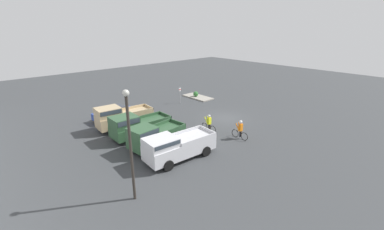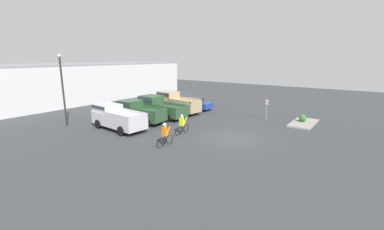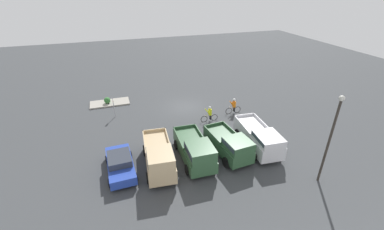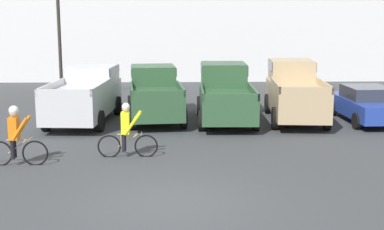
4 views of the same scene
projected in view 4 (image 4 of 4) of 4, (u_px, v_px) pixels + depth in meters
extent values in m
plane|color=#383A3D|center=(170.00, 201.00, 12.23)|extent=(80.00, 80.00, 0.00)
cube|color=silver|center=(175.00, 38.00, 38.75)|extent=(40.88, 10.95, 5.10)
cube|color=gray|center=(175.00, 1.00, 38.26)|extent=(40.88, 10.95, 0.20)
cube|color=silver|center=(84.00, 100.00, 21.07)|extent=(2.39, 5.69, 1.09)
cube|color=silver|center=(93.00, 73.00, 22.54)|extent=(1.99, 2.35, 0.63)
cube|color=#333D47|center=(93.00, 70.00, 22.52)|extent=(2.04, 2.18, 0.28)
cube|color=silver|center=(51.00, 86.00, 19.90)|extent=(0.32, 3.33, 0.25)
cube|color=silver|center=(101.00, 87.00, 19.81)|extent=(0.32, 3.33, 0.25)
cube|color=silver|center=(64.00, 93.00, 18.25)|extent=(1.99, 0.22, 0.25)
cylinder|color=black|center=(71.00, 105.00, 22.90)|extent=(0.28, 0.80, 0.79)
cylinder|color=black|center=(117.00, 105.00, 22.81)|extent=(0.28, 0.80, 0.79)
cylinder|color=black|center=(46.00, 121.00, 19.52)|extent=(0.28, 0.80, 0.79)
cylinder|color=black|center=(100.00, 121.00, 19.42)|extent=(0.28, 0.80, 0.79)
cube|color=#2D5133|center=(155.00, 100.00, 21.28)|extent=(2.41, 5.01, 0.94)
cube|color=#2D5133|center=(153.00, 75.00, 22.54)|extent=(1.97, 2.10, 0.78)
cube|color=#333D47|center=(153.00, 71.00, 22.50)|extent=(2.01, 1.95, 0.34)
cube|color=#2D5133|center=(132.00, 89.00, 20.11)|extent=(0.36, 2.90, 0.25)
cube|color=#2D5133|center=(181.00, 88.00, 20.33)|extent=(0.36, 2.90, 0.25)
cube|color=#2D5133|center=(159.00, 94.00, 18.84)|extent=(1.95, 0.27, 0.25)
cylinder|color=black|center=(130.00, 105.00, 22.70)|extent=(0.30, 0.85, 0.83)
cylinder|color=black|center=(176.00, 104.00, 22.94)|extent=(0.30, 0.85, 0.83)
cylinder|color=black|center=(131.00, 119.00, 19.77)|extent=(0.30, 0.85, 0.83)
cylinder|color=black|center=(184.00, 117.00, 20.01)|extent=(0.30, 0.85, 0.83)
cube|color=#2D5133|center=(226.00, 102.00, 21.16)|extent=(2.12, 5.45, 0.91)
cube|color=#2D5133|center=(223.00, 74.00, 22.58)|extent=(1.89, 2.20, 0.94)
cube|color=#333D47|center=(223.00, 69.00, 22.54)|extent=(1.94, 2.03, 0.41)
cube|color=#2D5133|center=(202.00, 91.00, 19.98)|extent=(0.15, 3.25, 0.25)
cube|color=#2D5133|center=(253.00, 91.00, 19.99)|extent=(0.15, 3.25, 0.25)
cube|color=#2D5133|center=(231.00, 98.00, 18.43)|extent=(2.00, 0.12, 0.25)
cylinder|color=black|center=(200.00, 105.00, 22.88)|extent=(0.24, 0.78, 0.78)
cylinder|color=black|center=(246.00, 105.00, 22.89)|extent=(0.24, 0.78, 0.78)
cylinder|color=black|center=(201.00, 120.00, 19.58)|extent=(0.24, 0.78, 0.78)
cylinder|color=black|center=(256.00, 120.00, 19.59)|extent=(0.24, 0.78, 0.78)
cube|color=tan|center=(295.00, 98.00, 21.31)|extent=(2.34, 5.51, 1.09)
cube|color=tan|center=(291.00, 70.00, 22.71)|extent=(1.93, 2.28, 0.85)
cube|color=#333D47|center=(291.00, 65.00, 22.68)|extent=(1.97, 2.12, 0.38)
cube|color=tan|center=(275.00, 85.00, 20.18)|extent=(0.34, 3.22, 0.25)
cube|color=tan|center=(324.00, 85.00, 20.08)|extent=(0.34, 3.22, 0.25)
cube|color=tan|center=(306.00, 91.00, 18.59)|extent=(1.91, 0.24, 0.25)
cylinder|color=black|center=(268.00, 104.00, 23.09)|extent=(0.29, 0.86, 0.84)
cylinder|color=black|center=(312.00, 104.00, 22.99)|extent=(0.29, 0.86, 0.84)
cylinder|color=black|center=(275.00, 118.00, 19.82)|extent=(0.29, 0.86, 0.84)
cylinder|color=black|center=(327.00, 119.00, 19.72)|extent=(0.29, 0.86, 0.84)
cube|color=#233D9E|center=(366.00, 107.00, 21.21)|extent=(1.95, 4.37, 0.66)
cube|color=#2D333D|center=(367.00, 93.00, 21.11)|extent=(1.69, 2.00, 0.49)
cylinder|color=black|center=(333.00, 108.00, 22.56)|extent=(0.20, 0.63, 0.62)
cylinder|color=black|center=(374.00, 108.00, 22.67)|extent=(0.20, 0.63, 0.62)
cylinder|color=black|center=(357.00, 121.00, 19.86)|extent=(0.20, 0.63, 0.62)
torus|color=black|center=(146.00, 146.00, 16.01)|extent=(0.70, 0.06, 0.70)
torus|color=black|center=(109.00, 146.00, 15.97)|extent=(0.70, 0.06, 0.70)
cylinder|color=tan|center=(128.00, 141.00, 15.96)|extent=(0.57, 0.04, 0.37)
cylinder|color=tan|center=(127.00, 134.00, 15.92)|extent=(0.61, 0.04, 0.04)
cylinder|color=tan|center=(121.00, 141.00, 15.95)|extent=(0.04, 0.04, 0.34)
cylinder|color=tan|center=(141.00, 133.00, 15.93)|extent=(0.03, 0.46, 0.02)
cylinder|color=black|center=(124.00, 141.00, 16.05)|extent=(0.12, 0.12, 0.52)
cylinder|color=black|center=(124.00, 143.00, 15.87)|extent=(0.12, 0.12, 0.52)
cube|color=yellow|center=(125.00, 123.00, 15.85)|extent=(0.24, 0.36, 0.65)
cylinder|color=yellow|center=(133.00, 122.00, 16.03)|extent=(0.54, 0.10, 0.70)
cylinder|color=yellow|center=(132.00, 124.00, 15.69)|extent=(0.54, 0.10, 0.70)
sphere|color=tan|center=(126.00, 109.00, 15.77)|extent=(0.22, 0.22, 0.22)
sphere|color=silver|center=(126.00, 107.00, 15.76)|extent=(0.24, 0.24, 0.24)
torus|color=black|center=(35.00, 153.00, 15.12)|extent=(0.74, 0.06, 0.74)
cylinder|color=tan|center=(17.00, 147.00, 15.06)|extent=(0.52, 0.04, 0.39)
cylinder|color=tan|center=(16.00, 140.00, 15.03)|extent=(0.55, 0.04, 0.04)
cylinder|color=tan|center=(11.00, 147.00, 15.06)|extent=(0.04, 0.04, 0.36)
cylinder|color=tan|center=(30.00, 139.00, 15.04)|extent=(0.03, 0.46, 0.02)
cylinder|color=black|center=(14.00, 148.00, 15.16)|extent=(0.12, 0.12, 0.55)
cylinder|color=black|center=(12.00, 149.00, 14.98)|extent=(0.12, 0.12, 0.55)
cube|color=orange|center=(14.00, 128.00, 14.96)|extent=(0.24, 0.36, 0.63)
cylinder|color=orange|center=(23.00, 127.00, 15.14)|extent=(0.50, 0.10, 0.68)
cylinder|color=orange|center=(19.00, 129.00, 14.80)|extent=(0.50, 0.10, 0.68)
sphere|color=tan|center=(14.00, 113.00, 14.88)|extent=(0.25, 0.25, 0.25)
sphere|color=silver|center=(14.00, 110.00, 14.87)|extent=(0.28, 0.28, 0.28)
cylinder|color=#2D2823|center=(59.00, 38.00, 25.61)|extent=(0.16, 0.16, 6.21)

